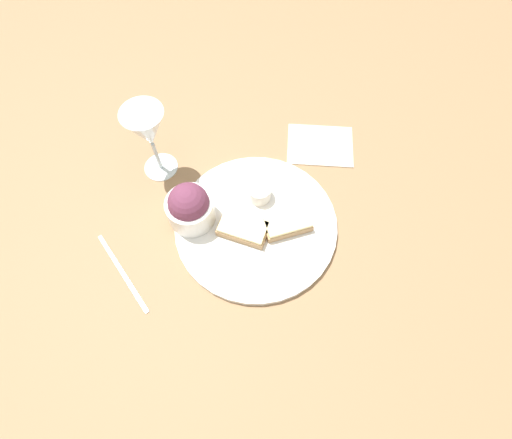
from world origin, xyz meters
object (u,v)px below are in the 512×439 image
object	(u,v)px
cheese_toast_near	(243,229)
fork	(122,272)
cheese_toast_far	(288,225)
wine_glass	(148,131)
salad_bowl	(190,207)
napkin	(320,145)
sauce_ramekin	(259,192)

from	to	relation	value
cheese_toast_near	fork	bearing A→B (deg)	15.17
fork	cheese_toast_near	bearing A→B (deg)	-164.83
cheese_toast_near	fork	distance (m)	0.25
cheese_toast_far	wine_glass	world-z (taller)	wine_glass
salad_bowl	fork	size ratio (longest dim) A/B	0.60
salad_bowl	cheese_toast_far	distance (m)	0.20
cheese_toast_far	fork	size ratio (longest dim) A/B	0.60
fork	salad_bowl	bearing A→B (deg)	-143.05
salad_bowl	wine_glass	xyz separation A→B (m)	(0.07, -0.14, 0.07)
salad_bowl	wine_glass	distance (m)	0.17
salad_bowl	napkin	xyz separation A→B (m)	(-0.30, -0.17, -0.06)
wine_glass	salad_bowl	bearing A→B (deg)	117.55
napkin	cheese_toast_far	bearing A→B (deg)	64.31
sauce_ramekin	wine_glass	xyz separation A→B (m)	(0.22, -0.10, 0.09)
cheese_toast_far	napkin	distance (m)	0.24
napkin	fork	distance (m)	0.52
salad_bowl	fork	world-z (taller)	salad_bowl
cheese_toast_near	salad_bowl	bearing A→B (deg)	-21.39
salad_bowl	sauce_ramekin	world-z (taller)	salad_bowl
napkin	fork	bearing A→B (deg)	32.69
cheese_toast_far	wine_glass	xyz separation A→B (m)	(0.27, -0.18, 0.10)
cheese_toast_far	fork	bearing A→B (deg)	11.60
cheese_toast_far	fork	world-z (taller)	cheese_toast_far
salad_bowl	fork	xyz separation A→B (m)	(0.14, 0.11, -0.06)
cheese_toast_near	fork	world-z (taller)	cheese_toast_near
sauce_ramekin	fork	distance (m)	0.32
napkin	wine_glass	bearing A→B (deg)	5.20
salad_bowl	cheese_toast_near	size ratio (longest dim) A/B	0.90
sauce_ramekin	wine_glass	world-z (taller)	wine_glass
cheese_toast_near	wine_glass	size ratio (longest dim) A/B	0.63
wine_glass	fork	size ratio (longest dim) A/B	1.05
napkin	fork	size ratio (longest dim) A/B	0.97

